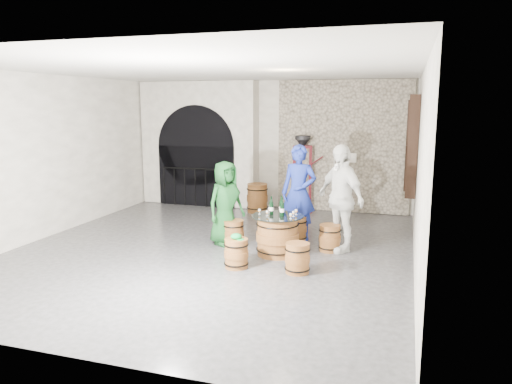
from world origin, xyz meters
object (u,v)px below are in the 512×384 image
(wine_bottle_center, at_px, (282,209))
(barrel_stool_near_right, at_px, (297,258))
(barrel_stool_far, at_px, (297,229))
(person_blue, at_px, (299,193))
(person_white, at_px, (340,198))
(wine_bottle_left, at_px, (271,207))
(barrel_stool_right, at_px, (330,238))
(corking_press, at_px, (302,168))
(side_barrel, at_px, (257,198))
(barrel_stool_left, at_px, (234,233))
(wine_bottle_right, at_px, (281,207))
(barrel_table, at_px, (277,235))
(barrel_stool_near_left, at_px, (236,253))
(person_green, at_px, (226,203))

(wine_bottle_center, bearing_deg, barrel_stool_near_right, -60.17)
(barrel_stool_far, xyz_separation_m, person_blue, (0.01, 0.09, 0.69))
(person_white, bearing_deg, barrel_stool_near_right, -65.35)
(person_blue, distance_m, wine_bottle_left, 1.05)
(barrel_stool_right, height_order, corking_press, corking_press)
(barrel_stool_far, distance_m, corking_press, 2.79)
(person_blue, relative_size, side_barrel, 2.66)
(barrel_stool_left, height_order, corking_press, corking_press)
(barrel_stool_left, height_order, person_white, person_white)
(wine_bottle_left, distance_m, wine_bottle_center, 0.22)
(barrel_stool_right, xyz_separation_m, wine_bottle_center, (-0.76, -0.50, 0.60))
(barrel_stool_left, distance_m, wine_bottle_right, 1.14)
(person_white, height_order, wine_bottle_right, person_white)
(person_white, relative_size, wine_bottle_right, 5.93)
(barrel_stool_right, bearing_deg, wine_bottle_left, -155.52)
(person_blue, relative_size, wine_bottle_center, 5.73)
(barrel_stool_near_right, xyz_separation_m, corking_press, (-0.88, 4.41, 0.85))
(barrel_table, height_order, corking_press, corking_press)
(wine_bottle_center, bearing_deg, wine_bottle_left, 164.36)
(barrel_table, relative_size, wine_bottle_right, 2.81)
(wine_bottle_left, distance_m, wine_bottle_right, 0.18)
(barrel_stool_left, height_order, wine_bottle_left, wine_bottle_left)
(barrel_stool_near_left, xyz_separation_m, corking_press, (0.12, 4.46, 0.85))
(wine_bottle_center, xyz_separation_m, corking_press, (-0.42, 3.60, 0.25))
(barrel_stool_far, bearing_deg, person_blue, 82.66)
(wine_bottle_center, bearing_deg, corking_press, 96.65)
(barrel_stool_left, height_order, wine_bottle_right, wine_bottle_right)
(barrel_stool_near_right, bearing_deg, corking_press, 101.32)
(wine_bottle_left, bearing_deg, barrel_table, -21.74)
(barrel_stool_right, distance_m, wine_bottle_left, 1.23)
(barrel_table, relative_size, person_green, 0.58)
(barrel_stool_left, bearing_deg, barrel_stool_far, 32.23)
(wine_bottle_right, height_order, side_barrel, wine_bottle_right)
(barrel_stool_near_left, bearing_deg, corking_press, 88.50)
(barrel_table, distance_m, wine_bottle_center, 0.49)
(barrel_stool_near_left, bearing_deg, person_white, 44.92)
(barrel_stool_right, distance_m, corking_press, 3.42)
(barrel_stool_right, height_order, wine_bottle_left, wine_bottle_left)
(person_blue, height_order, side_barrel, person_blue)
(wine_bottle_left, height_order, corking_press, corking_press)
(barrel_stool_near_right, relative_size, corking_press, 0.26)
(barrel_stool_far, bearing_deg, side_barrel, 123.86)
(barrel_stool_right, relative_size, barrel_stool_near_left, 1.00)
(person_green, height_order, person_blue, person_blue)
(barrel_stool_near_left, relative_size, side_barrel, 0.69)
(barrel_table, bearing_deg, side_barrel, 113.18)
(person_green, distance_m, person_white, 2.12)
(barrel_stool_near_right, bearing_deg, wine_bottle_center, 119.83)
(person_white, relative_size, corking_press, 1.03)
(side_barrel, distance_m, corking_press, 1.33)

